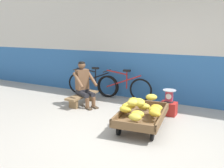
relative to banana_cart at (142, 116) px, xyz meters
name	(u,v)px	position (x,y,z in m)	size (l,w,h in m)	color
ground_plane	(123,137)	(-0.14, -0.60, -0.24)	(80.00, 80.00, 0.00)	#A39E93
back_wall	(167,46)	(-0.14, 2.07, 1.26)	(16.00, 0.30, 3.00)	#2D609E
banana_cart	(142,116)	(0.00, 0.00, 0.00)	(1.01, 1.53, 0.36)	brown
banana_pile	(140,106)	(-0.02, -0.08, 0.22)	(0.92, 1.18, 0.26)	gold
low_bench	(83,97)	(-1.95, 0.74, -0.04)	(0.34, 1.11, 0.27)	olive
vendor_seated	(84,84)	(-1.87, 0.70, 0.33)	(0.74, 0.63, 1.14)	brown
plastic_crate	(169,108)	(0.27, 0.99, -0.09)	(0.36, 0.28, 0.30)	red
weighing_scale	(169,96)	(0.27, 0.99, 0.21)	(0.30, 0.30, 0.29)	#28282D
bicycle_near_left	(93,84)	(-2.20, 1.63, 0.11)	(1.66, 0.48, 0.86)	black
bicycle_far_left	(123,87)	(-1.21, 1.67, 0.11)	(1.66, 0.48, 0.86)	black
shopping_bag	(158,113)	(0.13, 0.67, -0.12)	(0.18, 0.12, 0.24)	silver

